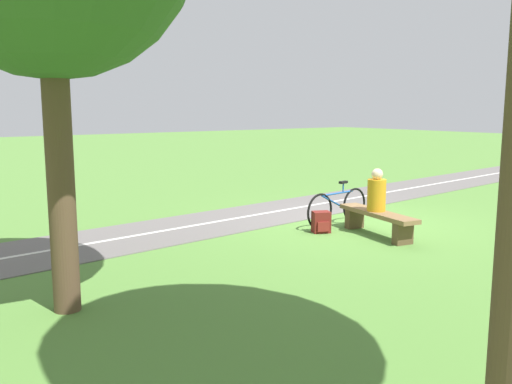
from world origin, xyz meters
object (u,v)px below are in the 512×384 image
Objects in this scene: person_seated at (377,193)px; backpack at (321,222)px; bench at (377,219)px; bicycle at (338,207)px.

person_seated reaches higher than backpack.
bicycle reaches higher than bench.
backpack is (0.81, 0.67, -0.13)m from bench.
person_seated is at bearing 82.67° from bicycle.
person_seated reaches higher than bicycle.
bench is 2.46× the size of person_seated.
bench is at bearing -140.55° from backpack.
bench is 1.06m from backpack.
bicycle is 4.40× the size of backpack.
bench is at bearing 82.27° from bicycle.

